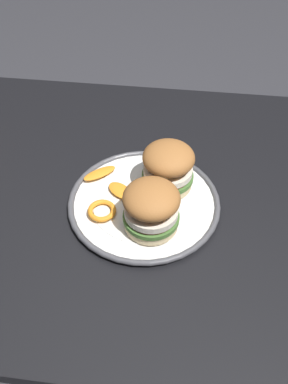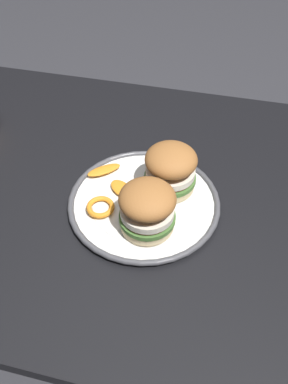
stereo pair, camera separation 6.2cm
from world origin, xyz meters
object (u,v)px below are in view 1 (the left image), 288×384
at_px(dining_table, 179,220).
at_px(dinner_plate, 144,202).
at_px(sandwich_half_left, 168,166).
at_px(sandwich_half_right, 151,207).

distance_m(dining_table, dinner_plate, 0.13).
bearing_deg(sandwich_half_left, dining_table, -13.78).
height_order(dinner_plate, sandwich_half_right, sandwich_half_right).
bearing_deg(dinner_plate, sandwich_half_left, 49.90).
xyz_separation_m(dining_table, sandwich_half_right, (-0.05, -0.11, 0.16)).
xyz_separation_m(dining_table, dinner_plate, (-0.08, -0.04, 0.10)).
height_order(sandwich_half_left, sandwich_half_right, same).
xyz_separation_m(sandwich_half_left, sandwich_half_right, (-0.02, -0.12, 0.00)).
height_order(dining_table, dinner_plate, dinner_plate).
bearing_deg(dinner_plate, sandwich_half_right, -71.15).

